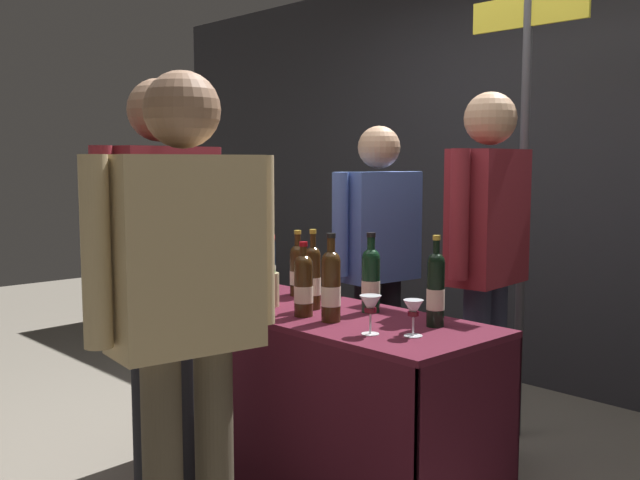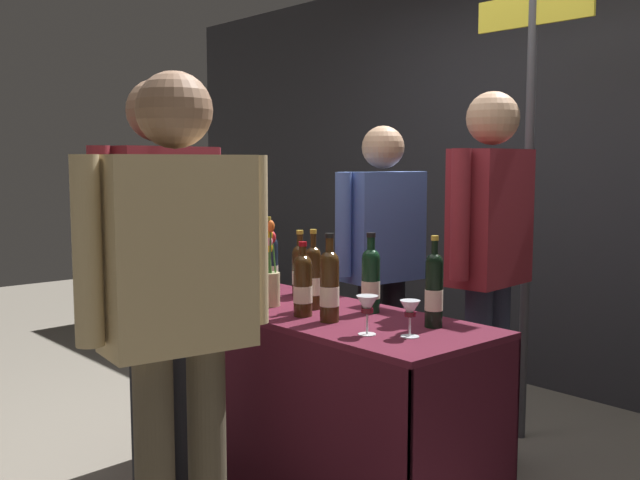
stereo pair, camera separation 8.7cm
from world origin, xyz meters
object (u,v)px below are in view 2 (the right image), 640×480
Objects in this scene: featured_wine_bottle at (303,284)px; wine_glass_mid at (410,311)px; booth_signpost at (529,166)px; tasting_table at (320,368)px; taster_foreground_right at (161,259)px; flower_vase at (270,277)px; vendor_presenter at (490,246)px; wine_glass_near_vendor at (367,306)px; display_bottle_0 at (313,277)px.

wine_glass_mid is at bearing 6.40° from featured_wine_bottle.
tasting_table is at bearing -103.71° from booth_signpost.
booth_signpost is at bearing 78.75° from featured_wine_bottle.
wine_glass_mid is 0.95m from taster_foreground_right.
flower_vase is at bearing -2.87° from taster_foreground_right.
flower_vase is at bearing -43.14° from vendor_presenter.
taster_foreground_right is at bearing -28.18° from vendor_presenter.
flower_vase is at bearing 174.89° from wine_glass_near_vendor.
flower_vase reaches higher than wine_glass_mid.
wine_glass_near_vendor is at bearing -4.61° from featured_wine_bottle.
wine_glass_near_vendor is at bearing -1.16° from vendor_presenter.
booth_signpost is (0.27, 1.11, 0.85)m from tasting_table.
wine_glass_near_vendor is (0.48, -0.16, -0.04)m from display_bottle_0.
tasting_table is 0.92m from vendor_presenter.
booth_signpost is at bearing 97.13° from wine_glass_near_vendor.
wine_glass_mid is 0.78m from vendor_presenter.
vendor_presenter is at bearing 58.28° from display_bottle_0.
featured_wine_bottle is 0.14× the size of booth_signpost.
display_bottle_0 reaches higher than tasting_table.
wine_glass_near_vendor is 0.38× the size of flower_vase.
vendor_presenter is (0.41, 0.67, 0.11)m from display_bottle_0.
taster_foreground_right is 1.83m from booth_signpost.
tasting_table is 0.45m from flower_vase.
wine_glass_mid is (0.12, 0.09, -0.01)m from wine_glass_near_vendor.
vendor_presenter reaches higher than featured_wine_bottle.
taster_foreground_right is at bearing -106.00° from tasting_table.
vendor_presenter reaches higher than flower_vase.
tasting_table is 0.71× the size of booth_signpost.
taster_foreground_right reaches higher than tasting_table.
tasting_table is 0.65m from wine_glass_mid.
featured_wine_bottle is 0.81× the size of flower_vase.
wine_glass_near_vendor is at bearing -5.11° from flower_vase.
booth_signpost is at bearing 67.47° from flower_vase.
tasting_table is at bearing -33.75° from vendor_presenter.
wine_glass_mid is (0.60, -0.07, -0.04)m from display_bottle_0.
vendor_presenter is 1.00× the size of taster_foreground_right.
display_bottle_0 is 2.57× the size of wine_glass_mid.
flower_vase is (-0.17, -0.10, -0.01)m from display_bottle_0.
taster_foreground_right reaches higher than wine_glass_near_vendor.
featured_wine_bottle is at bearing -101.25° from booth_signpost.
flower_vase is (-0.78, -0.03, 0.03)m from wine_glass_mid.
wine_glass_mid is 0.78m from flower_vase.
display_bottle_0 reaches higher than wine_glass_mid.
booth_signpost reaches higher than display_bottle_0.
vendor_presenter is (-0.19, 0.73, 0.16)m from wine_glass_mid.
display_bottle_0 is (-0.05, 0.01, 0.38)m from tasting_table.
display_bottle_0 is 0.61m from wine_glass_mid.
wine_glass_mid reaches higher than tasting_table.
tasting_table is 11.72× the size of wine_glass_mid.
tasting_table is 0.39m from featured_wine_bottle.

